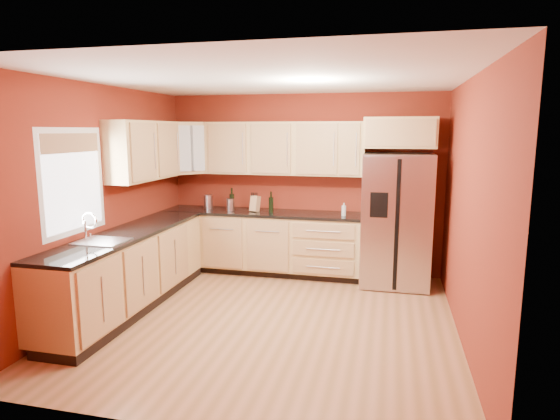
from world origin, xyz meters
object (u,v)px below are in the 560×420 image
canister_left (230,205)px  soap_dispenser (344,209)px  refrigerator (396,220)px  knife_block (255,204)px  wine_bottle_a (232,199)px

canister_left → soap_dispenser: bearing=-1.7°
refrigerator → knife_block: (-1.99, 0.06, 0.14)m
wine_bottle_a → soap_dispenser: size_ratio=1.80×
refrigerator → knife_block: size_ratio=7.89×
refrigerator → soap_dispenser: 0.71m
canister_left → knife_block: knife_block is taller
canister_left → soap_dispenser: soap_dispenser is taller
canister_left → wine_bottle_a: (-0.00, 0.08, 0.07)m
refrigerator → wine_bottle_a: refrigerator is taller
refrigerator → canister_left: size_ratio=10.13×
refrigerator → canister_left: 2.37m
wine_bottle_a → refrigerator: bearing=-2.7°
refrigerator → knife_block: refrigerator is taller
canister_left → wine_bottle_a: size_ratio=0.54×
wine_bottle_a → knife_block: bearing=-8.5°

